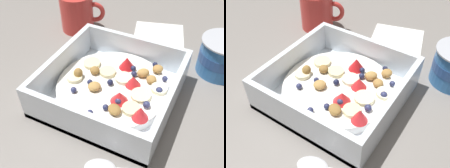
% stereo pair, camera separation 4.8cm
% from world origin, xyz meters
% --- Properties ---
extents(ground_plane, '(2.40, 2.40, 0.00)m').
position_xyz_m(ground_plane, '(0.00, 0.00, 0.00)').
color(ground_plane, gray).
extents(fruit_bowl, '(0.23, 0.23, 0.07)m').
position_xyz_m(fruit_bowl, '(-0.02, 0.02, 0.02)').
color(fruit_bowl, white).
rests_on(fruit_bowl, ground).
extents(spoon, '(0.08, 0.17, 0.01)m').
position_xyz_m(spoon, '(0.12, 0.09, 0.00)').
color(spoon, silver).
rests_on(spoon, ground).
extents(yogurt_cup, '(0.10, 0.10, 0.07)m').
position_xyz_m(yogurt_cup, '(-0.18, 0.18, 0.04)').
color(yogurt_cup, '#3370B7').
rests_on(yogurt_cup, ground).
extents(coffee_mug, '(0.08, 0.11, 0.09)m').
position_xyz_m(coffee_mug, '(-0.20, -0.17, 0.05)').
color(coffee_mug, red).
rests_on(coffee_mug, ground).
extents(folded_napkin, '(0.15, 0.15, 0.01)m').
position_xyz_m(folded_napkin, '(-0.25, 0.03, 0.00)').
color(folded_napkin, white).
rests_on(folded_napkin, ground).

